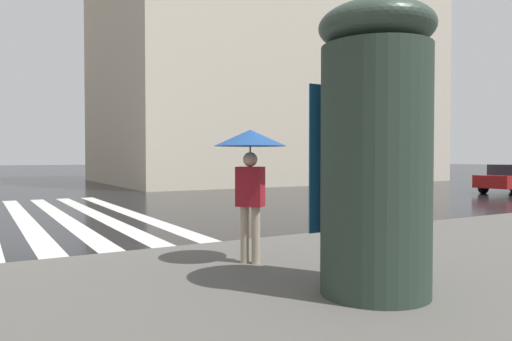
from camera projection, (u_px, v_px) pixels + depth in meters
ground_plane at (14, 241)px, 10.02m from camera, size 220.00×220.00×0.00m
zebra_crossing at (61, 216)px, 14.23m from camera, size 13.00×4.50×0.01m
haussmann_block_corner at (264, 52)px, 36.51m from camera, size 15.46×23.34×19.95m
billboard_column at (375, 146)px, 5.57m from camera, size 1.34×1.34×3.39m
car_dark_grey at (358, 179)px, 22.11m from camera, size 1.85×4.10×1.41m
pedestrian_in_red_jacket at (250, 153)px, 7.21m from camera, size 1.10×1.10×2.02m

